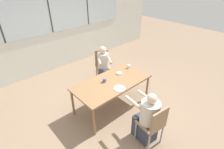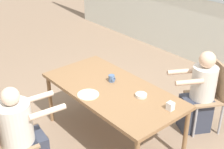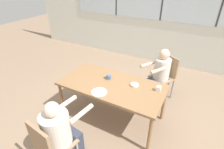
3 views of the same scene
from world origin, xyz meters
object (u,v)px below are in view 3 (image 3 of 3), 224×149
Objects in this scene: chair_for_man_blue_shirt at (49,145)px; person_man_blue_shirt at (61,138)px; bowl_white_shallow at (135,85)px; chair_for_woman_green_shirt at (166,73)px; coffee_mug at (108,77)px; person_woman_green_shirt at (159,78)px; milk_carton_small at (159,89)px.

person_man_blue_shirt is (0.02, 0.17, -0.06)m from chair_for_man_blue_shirt.
chair_for_woman_green_shirt is at bearing 73.37° from bowl_white_shallow.
coffee_mug is at bearing 82.48° from chair_for_woman_green_shirt.
person_man_blue_shirt is at bearing 101.43° from person_woman_green_shirt.
person_man_blue_shirt is 1.23m from coffee_mug.
chair_for_woman_green_shirt is at bearing 78.55° from chair_for_man_blue_shirt.
bowl_white_shallow is at bearing 75.65° from person_man_blue_shirt.
milk_carton_small reaches higher than coffee_mug.
milk_carton_small is (0.87, 1.43, 0.22)m from chair_for_man_blue_shirt.
milk_carton_small is at bearing 132.17° from person_woman_green_shirt.
person_man_blue_shirt is (-0.77, -2.19, -0.06)m from chair_for_woman_green_shirt.
coffee_mug is 0.85m from milk_carton_small.
chair_for_woman_green_shirt is 0.17m from person_woman_green_shirt.
person_woman_green_shirt is 12.57× the size of milk_carton_small.
person_man_blue_shirt reaches higher than milk_carton_small.
person_woman_green_shirt is at bearing 90.00° from chair_for_woman_green_shirt.
person_woman_green_shirt reaches higher than chair_for_man_blue_shirt.
chair_for_woman_green_shirt is 1.27m from coffee_mug.
chair_for_woman_green_shirt reaches higher than milk_carton_small.
person_woman_green_shirt is at bearing 79.37° from chair_for_man_blue_shirt.
chair_for_man_blue_shirt is at bearing -91.08° from coffee_mug.
chair_for_man_blue_shirt is 10.66× the size of coffee_mug.
milk_carton_small is (0.85, 1.26, 0.28)m from person_man_blue_shirt.
chair_for_man_blue_shirt is 10.30× the size of milk_carton_small.
coffee_mug is at bearing 96.75° from person_man_blue_shirt.
person_man_blue_shirt is 1.33m from bowl_white_shallow.
person_woman_green_shirt is at bearing 78.53° from person_man_blue_shirt.
coffee_mug is 0.47m from bowl_white_shallow.
chair_for_man_blue_shirt is 1.38m from coffee_mug.
person_woman_green_shirt is 1.00× the size of person_man_blue_shirt.
person_woman_green_shirt is (-0.08, -0.15, -0.05)m from chair_for_woman_green_shirt.
chair_for_man_blue_shirt is at bearing 102.27° from person_woman_green_shirt.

